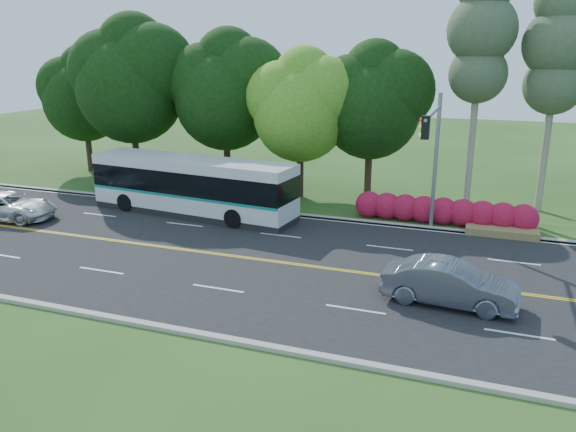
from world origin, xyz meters
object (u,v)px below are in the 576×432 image
(transit_bus, at_px, (192,187))
(suv, at_px, (8,206))
(traffic_signal, at_px, (433,146))
(sedan, at_px, (450,284))

(transit_bus, distance_m, suv, 10.10)
(traffic_signal, bearing_deg, sedan, -77.50)
(traffic_signal, bearing_deg, suv, -169.10)
(sedan, distance_m, suv, 23.95)
(traffic_signal, distance_m, transit_bus, 13.42)
(sedan, xyz_separation_m, suv, (-23.76, 3.03, -0.07))
(transit_bus, relative_size, sedan, 2.57)
(sedan, height_order, suv, sedan)
(suv, bearing_deg, transit_bus, -72.77)
(transit_bus, bearing_deg, sedan, -20.14)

